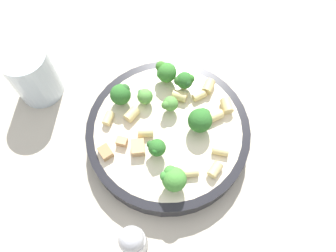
{
  "coord_description": "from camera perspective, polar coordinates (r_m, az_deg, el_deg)",
  "views": [
    {
      "loc": [
        -0.11,
        -0.2,
        0.52
      ],
      "look_at": [
        0.0,
        0.0,
        0.05
      ],
      "focal_mm": 35.0,
      "sensor_mm": 36.0,
      "label": 1
    }
  ],
  "objects": [
    {
      "name": "ground_plane",
      "position": [
        0.57,
        0.0,
        -2.09
      ],
      "size": [
        2.0,
        2.0,
        0.0
      ],
      "primitive_type": "plane",
      "color": "#BCB29E"
    },
    {
      "name": "pasta_bowl",
      "position": [
        0.55,
        0.0,
        -1.17
      ],
      "size": [
        0.27,
        0.27,
        0.04
      ],
      "color": "black",
      "rests_on": "ground_plane"
    },
    {
      "name": "broccoli_floret_0",
      "position": [
        0.55,
        2.9,
        7.9
      ],
      "size": [
        0.03,
        0.03,
        0.04
      ],
      "color": "#93B766",
      "rests_on": "pasta_bowl"
    },
    {
      "name": "broccoli_floret_1",
      "position": [
        0.53,
        0.29,
        3.84
      ],
      "size": [
        0.03,
        0.02,
        0.03
      ],
      "color": "#84AD60",
      "rests_on": "pasta_bowl"
    },
    {
      "name": "broccoli_floret_2",
      "position": [
        0.54,
        -4.07,
        5.12
      ],
      "size": [
        0.03,
        0.03,
        0.03
      ],
      "color": "#84AD60",
      "rests_on": "pasta_bowl"
    },
    {
      "name": "broccoli_floret_3",
      "position": [
        0.52,
        5.69,
        1.11
      ],
      "size": [
        0.04,
        0.04,
        0.05
      ],
      "color": "#9EC175",
      "rests_on": "pasta_bowl"
    },
    {
      "name": "broccoli_floret_4",
      "position": [
        0.48,
        0.9,
        -9.07
      ],
      "size": [
        0.04,
        0.04,
        0.04
      ],
      "color": "#93B766",
      "rests_on": "pasta_bowl"
    },
    {
      "name": "broccoli_floret_5",
      "position": [
        0.5,
        -2.02,
        -3.81
      ],
      "size": [
        0.03,
        0.03,
        0.04
      ],
      "color": "#93B766",
      "rests_on": "pasta_bowl"
    },
    {
      "name": "broccoli_floret_6",
      "position": [
        0.56,
        -0.44,
        9.39
      ],
      "size": [
        0.04,
        0.04,
        0.04
      ],
      "color": "#9EC175",
      "rests_on": "pasta_bowl"
    },
    {
      "name": "broccoli_floret_7",
      "position": [
        0.54,
        -8.2,
        5.59
      ],
      "size": [
        0.04,
        0.03,
        0.04
      ],
      "color": "#93B766",
      "rests_on": "pasta_bowl"
    },
    {
      "name": "rigatoni_0",
      "position": [
        0.54,
        -6.34,
        2.04
      ],
      "size": [
        0.03,
        0.02,
        0.02
      ],
      "primitive_type": "cylinder",
      "rotation": [
        1.57,
        0.0,
        1.96
      ],
      "color": "#E0C67F",
      "rests_on": "pasta_bowl"
    },
    {
      "name": "rigatoni_1",
      "position": [
        0.55,
        2.02,
        5.27
      ],
      "size": [
        0.03,
        0.03,
        0.02
      ],
      "primitive_type": "cylinder",
      "rotation": [
        1.57,
        0.0,
        0.74
      ],
      "color": "#E0C67F",
      "rests_on": "pasta_bowl"
    },
    {
      "name": "rigatoni_2",
      "position": [
        0.5,
        3.87,
        -8.11
      ],
      "size": [
        0.03,
        0.02,
        0.01
      ],
      "primitive_type": "cylinder",
      "rotation": [
        1.57,
        0.0,
        1.16
      ],
      "color": "#E0C67F",
      "rests_on": "pasta_bowl"
    },
    {
      "name": "rigatoni_3",
      "position": [
        0.57,
        7.04,
        6.84
      ],
      "size": [
        0.03,
        0.03,
        0.02
      ],
      "primitive_type": "cylinder",
      "rotation": [
        1.57,
        0.0,
        2.23
      ],
      "color": "#E0C67F",
      "rests_on": "pasta_bowl"
    },
    {
      "name": "rigatoni_4",
      "position": [
        0.54,
        8.22,
        1.7
      ],
      "size": [
        0.03,
        0.02,
        0.01
      ],
      "primitive_type": "cylinder",
      "rotation": [
        1.57,
        0.0,
        1.51
      ],
      "color": "#E0C67F",
      "rests_on": "pasta_bowl"
    },
    {
      "name": "rigatoni_5",
      "position": [
        0.52,
        9.1,
        -4.33
      ],
      "size": [
        0.03,
        0.03,
        0.01
      ],
      "primitive_type": "cylinder",
      "rotation": [
        1.57,
        0.0,
        0.85
      ],
      "color": "#E0C67F",
      "rests_on": "pasta_bowl"
    },
    {
      "name": "rigatoni_6",
      "position": [
        0.54,
        -10.38,
        1.32
      ],
      "size": [
        0.03,
        0.03,
        0.01
      ],
      "primitive_type": "cylinder",
      "rotation": [
        1.57,
        0.0,
        2.33
      ],
      "color": "#E0C67F",
      "rests_on": "pasta_bowl"
    },
    {
      "name": "rigatoni_7",
      "position": [
        0.53,
        -3.92,
        -1.08
      ],
      "size": [
        0.03,
        0.02,
        0.02
      ],
      "primitive_type": "cylinder",
      "rotation": [
        1.57,
        0.0,
        1.1
      ],
      "color": "#E0C67F",
      "rests_on": "pasta_bowl"
    },
    {
      "name": "rigatoni_8",
      "position": [
        0.55,
        10.21,
        3.5
      ],
      "size": [
        0.02,
        0.03,
        0.02
      ],
      "primitive_type": "cylinder",
      "rotation": [
        1.57,
        0.0,
        2.82
      ],
      "color": "#E0C67F",
      "rests_on": "pasta_bowl"
    },
    {
      "name": "rigatoni_9",
      "position": [
        0.56,
        5.46,
        5.3
      ],
      "size": [
        0.02,
        0.01,
        0.01
      ],
      "primitive_type": "cylinder",
      "rotation": [
        1.57,
        0.0,
        1.56
      ],
      "color": "#E0C67F",
      "rests_on": "pasta_bowl"
    },
    {
      "name": "rigatoni_10",
      "position": [
        0.51,
        8.2,
        -7.54
      ],
      "size": [
        0.03,
        0.02,
        0.02
      ],
      "primitive_type": "cylinder",
      "rotation": [
        1.57,
        0.0,
        2.01
      ],
      "color": "#E0C67F",
      "rests_on": "pasta_bowl"
    },
    {
      "name": "chicken_chunk_0",
      "position": [
        0.52,
        -5.24,
        -3.76
      ],
      "size": [
        0.03,
        0.03,
        0.02
      ],
      "primitive_type": "cube",
      "rotation": [
        0.0,
        0.0,
        1.16
      ],
      "color": "tan",
      "rests_on": "pasta_bowl"
    },
    {
      "name": "chicken_chunk_1",
      "position": [
        0.52,
        -8.06,
        -2.7
      ],
      "size": [
        0.02,
        0.02,
        0.01
      ],
      "primitive_type": "cube",
      "rotation": [
        0.0,
        0.0,
        2.38
      ],
      "color": "tan",
      "rests_on": "pasta_bowl"
    },
    {
      "name": "chicken_chunk_2",
      "position": [
        0.52,
        -10.82,
        -4.5
      ],
      "size": [
        0.02,
        0.02,
        0.01
      ],
      "primitive_type": "cube",
      "rotation": [
        0.0,
        0.0,
        1.66
      ],
      "color": "#A87A4C",
      "rests_on": "pasta_bowl"
    },
    {
      "name": "drinking_glass",
      "position": [
        0.62,
        -22.26,
        7.94
      ],
      "size": [
        0.08,
        0.08,
        0.1
      ],
      "color": "silver",
      "rests_on": "ground_plane"
    },
    {
      "name": "pepper_shaker",
      "position": [
        0.48,
        -6.08,
        -19.35
      ],
      "size": [
        0.04,
        0.04,
        0.09
      ],
      "color": "silver",
      "rests_on": "ground_plane"
    }
  ]
}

